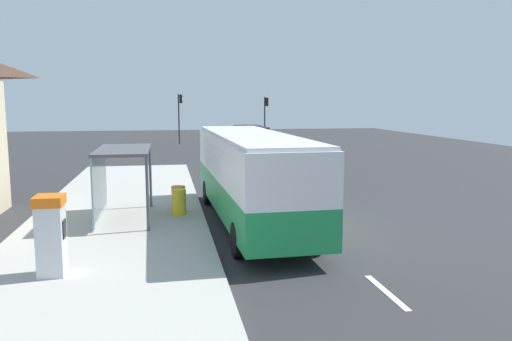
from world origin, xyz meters
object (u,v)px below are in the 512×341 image
Objects in this scene: sedan_near at (231,134)px; recycling_bin_yellow at (179,202)px; ticket_machine at (51,235)px; white_van at (251,138)px; traffic_light_near_side at (266,112)px; recycling_bin_orange at (178,198)px; traffic_light_far_side at (180,111)px; bus_shelter at (115,165)px; bus at (251,173)px.

sedan_near is 4.68× the size of recycling_bin_yellow.
white_van is at bearing 71.07° from ticket_machine.
traffic_light_near_side reaches higher than ticket_machine.
recycling_bin_orange is (3.19, 6.75, -0.52)m from ticket_machine.
recycling_bin_orange is 0.20× the size of traffic_light_near_side.
white_van reaches higher than recycling_bin_orange.
traffic_light_far_side reaches higher than recycling_bin_orange.
recycling_bin_orange is at bearing 23.09° from bus_shelter.
traffic_light_far_side is at bearing 84.35° from bus_shelter.
bus is 7.52m from ticket_machine.
traffic_light_near_side is 1.18× the size of bus_shelter.
bus reaches higher than recycling_bin_yellow.
traffic_light_far_side is (1.10, 32.52, 2.67)m from recycling_bin_orange.
white_van is 29.57m from ticket_machine.
traffic_light_near_side reaches higher than bus.
traffic_light_near_side reaches higher than sedan_near.
traffic_light_far_side is at bearing 88.10° from recycling_bin_yellow.
sedan_near is 34.75m from recycling_bin_orange.
traffic_light_near_side is (3.20, -2.41, 2.35)m from sedan_near.
traffic_light_far_side reaches higher than bus_shelter.
bus is 2.99m from recycling_bin_yellow.
white_van is at bearing -107.46° from traffic_light_near_side.
recycling_bin_yellow is (-6.50, -34.84, -0.14)m from sedan_near.
traffic_light_far_side is at bearing 88.06° from recycling_bin_orange.
white_van reaches higher than ticket_machine.
recycling_bin_yellow is 0.24× the size of bus_shelter.
bus_shelter reaches higher than recycling_bin_yellow.
traffic_light_near_side is 0.94× the size of traffic_light_far_side.
bus_shelter is at bearing -103.95° from sedan_near.
bus_shelter is at bearing -173.72° from recycling_bin_yellow.
recycling_bin_orange is at bearing 143.15° from bus.
traffic_light_far_side is 1.25× the size of bus_shelter.
bus is at bearing -99.62° from white_van.
white_van is 5.48× the size of recycling_bin_yellow.
recycling_bin_yellow is at bearing -90.00° from recycling_bin_orange.
sedan_near reaches higher than recycling_bin_orange.
bus is at bearing -11.08° from bus_shelter.
ticket_machine is 40.62m from traffic_light_near_side.
recycling_bin_yellow is at bearing 154.92° from bus.
sedan_near is at bearing 79.22° from recycling_bin_orange.
traffic_light_far_side reaches higher than sedan_near.
traffic_light_near_side is at bearing 69.96° from bus_shelter.
recycling_bin_orange is 32.65m from traffic_light_far_side.
bus is 2.77× the size of bus_shelter.
traffic_light_near_side reaches higher than recycling_bin_orange.
bus reaches higher than white_van.
ticket_machine is at bearing -108.53° from traffic_light_near_side.
bus_shelter reaches higher than white_van.
sedan_near is 6.18m from traffic_light_far_side.
sedan_near is at bearing 83.64° from bus.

